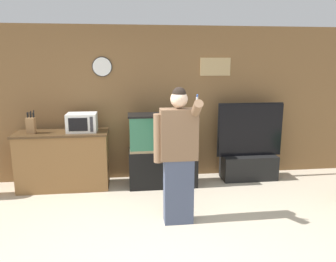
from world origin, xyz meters
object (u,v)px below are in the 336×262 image
microwave (82,122)px  aquarium_on_stand (163,150)px  person_standing (178,154)px  knife_block (31,125)px  tv_on_stand (249,157)px  counter_island (64,160)px

microwave → aquarium_on_stand: 1.36m
person_standing → aquarium_on_stand: bearing=92.3°
microwave → person_standing: size_ratio=0.27×
knife_block → tv_on_stand: tv_on_stand is taller
counter_island → aquarium_on_stand: size_ratio=1.20×
tv_on_stand → person_standing: size_ratio=0.77×
counter_island → person_standing: size_ratio=0.83×
knife_block → counter_island: bearing=4.0°
microwave → knife_block: 0.76m
aquarium_on_stand → tv_on_stand: (1.52, 0.13, -0.21)m
microwave → tv_on_stand: bearing=0.7°
knife_block → person_standing: size_ratio=0.20×
counter_island → microwave: microwave is taller
knife_block → microwave: bearing=3.3°
microwave → tv_on_stand: size_ratio=0.34×
tv_on_stand → microwave: bearing=-179.3°
aquarium_on_stand → person_standing: bearing=-87.7°
counter_island → knife_block: (-0.44, -0.03, 0.59)m
knife_block → person_standing: 2.48m
counter_island → tv_on_stand: 3.11m
microwave → aquarium_on_stand: size_ratio=0.38×
counter_island → aquarium_on_stand: aquarium_on_stand is taller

